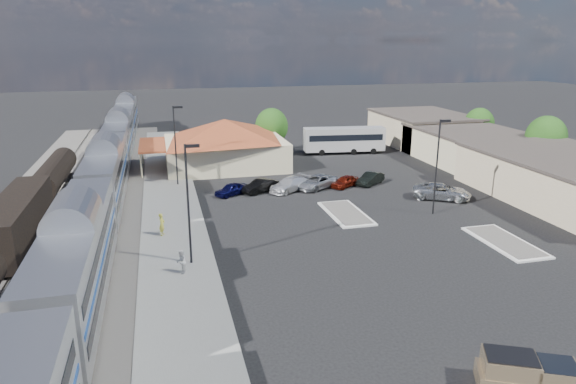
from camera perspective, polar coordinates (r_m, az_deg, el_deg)
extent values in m
plane|color=black|center=(45.97, 2.63, -3.65)|extent=(280.00, 280.00, 0.00)
cube|color=#4C4944|center=(52.41, -22.71, -2.33)|extent=(16.00, 100.00, 0.12)
cube|color=gray|center=(49.83, -12.76, -2.33)|extent=(5.50, 92.00, 0.18)
cube|color=silver|center=(34.06, -22.34, -6.84)|extent=(3.00, 20.00, 5.00)
cube|color=black|center=(35.18, -21.84, -10.96)|extent=(2.20, 16.00, 0.60)
cube|color=silver|center=(53.92, -19.51, 1.83)|extent=(3.00, 20.00, 5.00)
cube|color=black|center=(54.64, -19.24, -0.96)|extent=(2.20, 16.00, 0.60)
cube|color=silver|center=(74.41, -18.23, 5.79)|extent=(3.00, 20.00, 5.00)
cube|color=black|center=(74.93, -18.04, 3.72)|extent=(2.20, 16.00, 0.60)
cube|color=silver|center=(95.13, -17.49, 8.03)|extent=(3.00, 20.00, 5.00)
cube|color=black|center=(95.53, -17.35, 6.40)|extent=(2.20, 16.00, 0.60)
cube|color=black|center=(45.94, -27.84, -2.73)|extent=(2.80, 14.00, 3.60)
cube|color=black|center=(46.54, -27.53, -4.94)|extent=(2.20, 12.00, 0.60)
cylinder|color=black|center=(61.03, -24.56, 1.99)|extent=(2.80, 14.00, 2.80)
cube|color=black|center=(61.46, -24.37, 0.37)|extent=(2.20, 12.00, 0.60)
cube|color=beige|center=(67.26, -6.98, 4.34)|extent=(15.00, 12.00, 3.60)
pyramid|color=brown|center=(66.68, -7.07, 6.94)|extent=(15.30, 12.24, 2.60)
cube|color=brown|center=(66.47, -14.85, 5.09)|extent=(3.20, 9.60, 0.25)
cube|color=#C6B28C|center=(73.17, 19.91, 4.62)|extent=(12.00, 18.00, 4.00)
cube|color=#3F3833|center=(72.80, 20.07, 6.27)|extent=(12.40, 18.40, 0.30)
cube|color=#C6B28C|center=(84.87, 14.71, 6.76)|extent=(12.00, 16.00, 4.50)
cube|color=#3F3833|center=(84.52, 14.83, 8.36)|extent=(12.40, 16.40, 0.30)
cube|color=silver|center=(48.96, 6.45, -2.37)|extent=(3.30, 7.50, 0.15)
cube|color=#4C4944|center=(48.93, 6.45, -2.28)|extent=(2.70, 6.90, 0.10)
cube|color=silver|center=(45.43, 22.95, -5.16)|extent=(3.30, 7.50, 0.15)
cube|color=#4C4944|center=(45.40, 22.96, -5.06)|extent=(2.70, 6.90, 0.10)
cylinder|color=black|center=(37.08, -11.02, -1.59)|extent=(0.16, 0.16, 9.00)
cube|color=black|center=(36.02, -10.60, 5.06)|extent=(1.00, 0.25, 0.22)
cylinder|color=black|center=(58.41, -12.39, 4.93)|extent=(0.16, 0.16, 9.00)
cube|color=black|center=(57.74, -12.15, 9.20)|extent=(1.00, 0.25, 0.22)
cylinder|color=black|center=(49.37, 16.17, 2.58)|extent=(0.16, 0.16, 9.00)
cube|color=black|center=(48.82, 17.09, 7.57)|extent=(1.00, 0.25, 0.22)
cylinder|color=#382314|center=(72.24, 26.45, 3.26)|extent=(0.30, 0.30, 2.86)
ellipsoid|color=#1F4714|center=(71.74, 26.73, 5.43)|extent=(4.94, 4.94, 5.46)
cylinder|color=#382314|center=(83.13, 20.28, 5.40)|extent=(0.30, 0.30, 2.55)
ellipsoid|color=#1F4714|center=(82.73, 20.45, 7.09)|extent=(4.41, 4.41, 4.87)
cylinder|color=#382314|center=(74.38, -1.82, 5.28)|extent=(0.30, 0.30, 2.73)
ellipsoid|color=#1F4714|center=(73.91, -1.84, 7.31)|extent=(4.71, 4.71, 5.21)
cube|color=tan|center=(27.97, 25.58, -18.52)|extent=(5.32, 3.83, 0.82)
cube|color=tan|center=(27.63, 25.75, -17.43)|extent=(2.47, 2.39, 0.87)
cube|color=tan|center=(27.58, 25.77, -17.27)|extent=(2.93, 2.61, 1.01)
cylinder|color=black|center=(29.17, 28.36, -17.80)|extent=(0.70, 0.52, 0.66)
cylinder|color=black|center=(28.37, 21.84, -17.93)|extent=(0.70, 0.52, 0.66)
imported|color=#A8ACB1|center=(55.38, 16.71, 0.06)|extent=(6.41, 5.28, 1.63)
cube|color=silver|center=(75.14, 6.26, 5.87)|extent=(11.88, 3.86, 3.31)
cube|color=black|center=(75.06, 6.27, 6.16)|extent=(10.96, 3.79, 0.88)
cylinder|color=black|center=(75.45, 9.45, 4.50)|extent=(0.90, 0.39, 0.88)
cylinder|color=black|center=(77.59, 8.97, 4.86)|extent=(0.90, 0.39, 0.88)
cylinder|color=black|center=(73.62, 3.77, 4.40)|extent=(0.90, 0.39, 0.88)
cylinder|color=black|center=(75.80, 3.44, 4.75)|extent=(0.90, 0.39, 0.88)
imported|color=gold|center=(44.02, -13.84, -3.50)|extent=(0.68, 0.81, 1.90)
imported|color=silver|center=(36.73, -11.77, -7.62)|extent=(0.79, 0.94, 1.70)
imported|color=#0C0C3C|center=(54.77, -6.31, 0.31)|extent=(4.05, 3.32, 1.30)
imported|color=black|center=(55.53, -3.09, 0.67)|extent=(4.44, 3.44, 1.41)
imported|color=silver|center=(55.92, 0.19, 0.86)|extent=(5.48, 4.54, 1.50)
imported|color=#9A9EA3|center=(57.05, 3.23, 1.14)|extent=(5.80, 4.84, 1.47)
imported|color=maroon|center=(57.81, 6.35, 1.17)|extent=(4.00, 3.35, 1.29)
imported|color=black|center=(59.24, 9.15, 1.48)|extent=(4.18, 3.71, 1.37)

